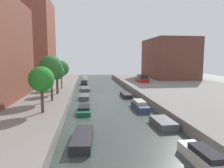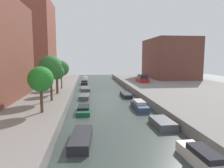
{
  "view_description": "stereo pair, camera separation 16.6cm",
  "coord_description": "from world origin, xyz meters",
  "px_view_note": "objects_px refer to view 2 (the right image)",
  "views": [
    {
      "loc": [
        -2.85,
        -32.71,
        6.11
      ],
      "look_at": [
        1.48,
        2.62,
        1.63
      ],
      "focal_mm": 33.78,
      "sensor_mm": 36.0,
      "label": 1
    },
    {
      "loc": [
        -2.68,
        -32.73,
        6.11
      ],
      "look_at": [
        1.48,
        2.62,
        1.63
      ],
      "focal_mm": 33.78,
      "sensor_mm": 36.0,
      "label": 2
    }
  ],
  "objects_px": {
    "moored_boat_left_4": "(84,83)",
    "street_tree_1": "(51,67)",
    "moored_boat_right_1": "(162,123)",
    "low_block_right": "(169,58)",
    "apartment_tower_far": "(31,40)",
    "moored_boat_left_1": "(84,110)",
    "street_tree_2": "(57,72)",
    "moored_boat_right_3": "(126,95)",
    "street_tree_3": "(61,68)",
    "moored_boat_right_2": "(140,106)",
    "street_tree_0": "(41,79)",
    "parked_car": "(142,79)",
    "moored_boat_left_2": "(85,97)",
    "moored_boat_left_0": "(81,139)",
    "moored_boat_left_3": "(85,89)",
    "moored_boat_right_0": "(203,159)",
    "moored_boat_left_5": "(86,79)"
  },
  "relations": [
    {
      "from": "moored_boat_left_0",
      "to": "moored_boat_right_3",
      "type": "distance_m",
      "value": 18.67
    },
    {
      "from": "apartment_tower_far",
      "to": "moored_boat_right_3",
      "type": "relative_size",
      "value": 4.45
    },
    {
      "from": "low_block_right",
      "to": "street_tree_3",
      "type": "distance_m",
      "value": 29.8
    },
    {
      "from": "low_block_right",
      "to": "moored_boat_right_2",
      "type": "relative_size",
      "value": 3.48
    },
    {
      "from": "moored_boat_left_3",
      "to": "moored_boat_right_0",
      "type": "height_order",
      "value": "moored_boat_right_0"
    },
    {
      "from": "apartment_tower_far",
      "to": "street_tree_3",
      "type": "height_order",
      "value": "apartment_tower_far"
    },
    {
      "from": "street_tree_1",
      "to": "street_tree_3",
      "type": "xyz_separation_m",
      "value": [
        0.0,
        10.12,
        -0.66
      ]
    },
    {
      "from": "street_tree_3",
      "to": "moored_boat_right_0",
      "type": "height_order",
      "value": "street_tree_3"
    },
    {
      "from": "parked_car",
      "to": "moored_boat_right_2",
      "type": "xyz_separation_m",
      "value": [
        -5.42,
        -19.17,
        -1.23
      ]
    },
    {
      "from": "moored_boat_right_0",
      "to": "street_tree_1",
      "type": "bearing_deg",
      "value": 125.79
    },
    {
      "from": "street_tree_0",
      "to": "street_tree_1",
      "type": "height_order",
      "value": "street_tree_1"
    },
    {
      "from": "moored_boat_left_4",
      "to": "street_tree_1",
      "type": "bearing_deg",
      "value": -99.15
    },
    {
      "from": "street_tree_0",
      "to": "street_tree_1",
      "type": "distance_m",
      "value": 5.56
    },
    {
      "from": "street_tree_3",
      "to": "moored_boat_left_0",
      "type": "bearing_deg",
      "value": -79.76
    },
    {
      "from": "street_tree_1",
      "to": "moored_boat_left_3",
      "type": "bearing_deg",
      "value": 74.85
    },
    {
      "from": "low_block_right",
      "to": "moored_boat_left_4",
      "type": "height_order",
      "value": "low_block_right"
    },
    {
      "from": "street_tree_1",
      "to": "moored_boat_left_1",
      "type": "xyz_separation_m",
      "value": [
        3.82,
        -2.21,
        -4.69
      ]
    },
    {
      "from": "street_tree_2",
      "to": "low_block_right",
      "type": "bearing_deg",
      "value": 40.62
    },
    {
      "from": "street_tree_2",
      "to": "moored_boat_left_3",
      "type": "relative_size",
      "value": 0.89
    },
    {
      "from": "apartment_tower_far",
      "to": "street_tree_2",
      "type": "relative_size",
      "value": 4.48
    },
    {
      "from": "moored_boat_left_5",
      "to": "moored_boat_right_1",
      "type": "bearing_deg",
      "value": -79.8
    },
    {
      "from": "moored_boat_right_1",
      "to": "low_block_right",
      "type": "bearing_deg",
      "value": 67.64
    },
    {
      "from": "moored_boat_left_1",
      "to": "moored_boat_right_0",
      "type": "bearing_deg",
      "value": -61.42
    },
    {
      "from": "street_tree_3",
      "to": "moored_boat_right_2",
      "type": "distance_m",
      "value": 16.04
    },
    {
      "from": "apartment_tower_far",
      "to": "moored_boat_right_3",
      "type": "height_order",
      "value": "apartment_tower_far"
    },
    {
      "from": "moored_boat_left_3",
      "to": "moored_boat_left_4",
      "type": "xyz_separation_m",
      "value": [
        -0.25,
        8.1,
        0.12
      ]
    },
    {
      "from": "moored_boat_right_1",
      "to": "moored_boat_right_3",
      "type": "bearing_deg",
      "value": 92.35
    },
    {
      "from": "moored_boat_left_1",
      "to": "street_tree_0",
      "type": "bearing_deg",
      "value": -139.36
    },
    {
      "from": "street_tree_0",
      "to": "moored_boat_left_2",
      "type": "xyz_separation_m",
      "value": [
        3.83,
        11.43,
        -3.82
      ]
    },
    {
      "from": "moored_boat_left_0",
      "to": "moored_boat_right_3",
      "type": "bearing_deg",
      "value": 69.68
    },
    {
      "from": "apartment_tower_far",
      "to": "moored_boat_left_1",
      "type": "distance_m",
      "value": 34.39
    },
    {
      "from": "apartment_tower_far",
      "to": "parked_car",
      "type": "relative_size",
      "value": 3.86
    },
    {
      "from": "moored_boat_right_3",
      "to": "apartment_tower_far",
      "type": "bearing_deg",
      "value": 132.07
    },
    {
      "from": "moored_boat_right_2",
      "to": "apartment_tower_far",
      "type": "bearing_deg",
      "value": 123.35
    },
    {
      "from": "low_block_right",
      "to": "moored_boat_left_1",
      "type": "relative_size",
      "value": 4.07
    },
    {
      "from": "moored_boat_left_0",
      "to": "moored_boat_left_3",
      "type": "distance_m",
      "value": 24.96
    },
    {
      "from": "moored_boat_right_3",
      "to": "street_tree_3",
      "type": "bearing_deg",
      "value": 161.63
    },
    {
      "from": "street_tree_0",
      "to": "parked_car",
      "type": "relative_size",
      "value": 0.9
    },
    {
      "from": "low_block_right",
      "to": "moored_boat_right_3",
      "type": "height_order",
      "value": "low_block_right"
    },
    {
      "from": "apartment_tower_far",
      "to": "moored_boat_right_1",
      "type": "bearing_deg",
      "value": -61.09
    },
    {
      "from": "street_tree_1",
      "to": "street_tree_3",
      "type": "distance_m",
      "value": 10.14
    },
    {
      "from": "low_block_right",
      "to": "moored_boat_right_1",
      "type": "distance_m",
      "value": 37.47
    },
    {
      "from": "apartment_tower_far",
      "to": "moored_boat_left_1",
      "type": "height_order",
      "value": "apartment_tower_far"
    },
    {
      "from": "apartment_tower_far",
      "to": "moored_boat_left_4",
      "type": "xyz_separation_m",
      "value": [
        12.63,
        -5.83,
        -9.86
      ]
    },
    {
      "from": "moored_boat_left_5",
      "to": "moored_boat_right_0",
      "type": "bearing_deg",
      "value": -81.49
    },
    {
      "from": "moored_boat_left_5",
      "to": "moored_boat_right_1",
      "type": "height_order",
      "value": "moored_boat_left_5"
    },
    {
      "from": "moored_boat_right_2",
      "to": "street_tree_1",
      "type": "bearing_deg",
      "value": 172.04
    },
    {
      "from": "moored_boat_left_2",
      "to": "street_tree_3",
      "type": "bearing_deg",
      "value": 132.48
    },
    {
      "from": "moored_boat_left_0",
      "to": "moored_boat_left_2",
      "type": "distance_m",
      "value": 16.74
    },
    {
      "from": "moored_boat_left_0",
      "to": "moored_boat_right_1",
      "type": "relative_size",
      "value": 1.35
    }
  ]
}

